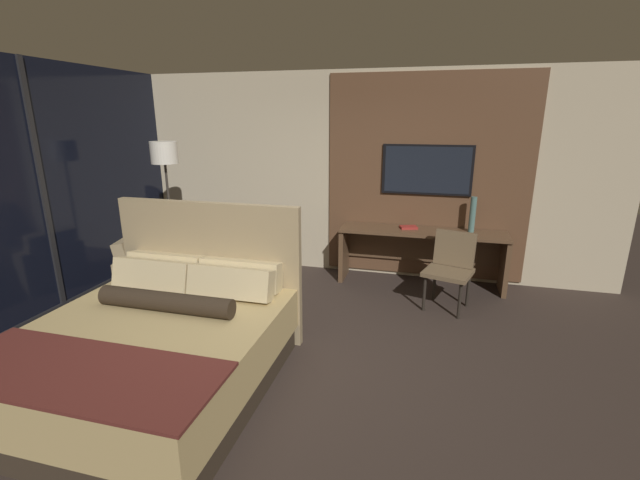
# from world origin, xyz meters

# --- Properties ---
(ground_plane) EXTENTS (16.00, 16.00, 0.00)m
(ground_plane) POSITION_xyz_m (0.00, 0.00, 0.00)
(ground_plane) COLOR #332823
(wall_back_tv_panel) EXTENTS (7.20, 0.09, 2.80)m
(wall_back_tv_panel) POSITION_xyz_m (0.16, 2.59, 1.40)
(wall_back_tv_panel) COLOR #BCAD8E
(wall_back_tv_panel) RESTS_ON ground_plane
(wall_left_window) EXTENTS (0.06, 6.00, 2.80)m
(wall_left_window) POSITION_xyz_m (-3.00, 0.40, 1.32)
(wall_left_window) COLOR black
(wall_left_window) RESTS_ON ground_plane
(bed) EXTENTS (1.92, 2.13, 1.40)m
(bed) POSITION_xyz_m (-0.97, -0.60, 0.37)
(bed) COLOR #33281E
(bed) RESTS_ON ground_plane
(desk) EXTENTS (2.16, 0.52, 0.75)m
(desk) POSITION_xyz_m (1.08, 2.31, 0.52)
(desk) COLOR brown
(desk) RESTS_ON ground_plane
(tv) EXTENTS (1.17, 0.04, 0.66)m
(tv) POSITION_xyz_m (1.08, 2.52, 1.52)
(tv) COLOR black
(desk_chair) EXTENTS (0.63, 0.62, 0.90)m
(desk_chair) POSITION_xyz_m (1.43, 1.65, 0.54)
(desk_chair) COLOR brown
(desk_chair) RESTS_ON ground_plane
(armchair_by_window) EXTENTS (0.94, 0.96, 0.79)m
(armchair_by_window) POSITION_xyz_m (-2.11, 1.00, 0.27)
(armchair_by_window) COLOR #998460
(armchair_by_window) RESTS_ON ground_plane
(floor_lamp) EXTENTS (0.34, 0.34, 1.89)m
(floor_lamp) POSITION_xyz_m (-2.20, 1.55, 1.60)
(floor_lamp) COLOR #282623
(floor_lamp) RESTS_ON ground_plane
(vase_tall) EXTENTS (0.08, 0.08, 0.46)m
(vase_tall) POSITION_xyz_m (1.69, 2.37, 0.98)
(vase_tall) COLOR #4C706B
(vase_tall) RESTS_ON desk
(book) EXTENTS (0.25, 0.21, 0.03)m
(book) POSITION_xyz_m (0.89, 2.34, 0.77)
(book) COLOR maroon
(book) RESTS_ON desk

